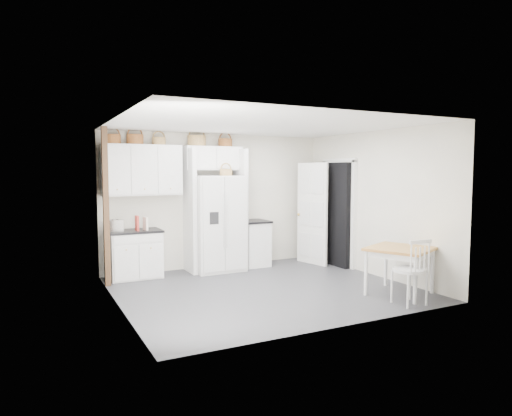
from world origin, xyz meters
TOP-DOWN VIEW (x-y plane):
  - floor at (0.00, 0.00)m, footprint 4.50×4.50m
  - ceiling at (0.00, 0.00)m, footprint 4.50×4.50m
  - wall_back at (0.00, 2.00)m, footprint 4.50×0.00m
  - wall_left at (-2.25, 0.00)m, footprint 0.00×4.00m
  - wall_right at (2.25, 0.00)m, footprint 0.00×4.00m
  - refrigerator at (-0.15, 1.63)m, footprint 0.93×0.75m
  - base_cab_left at (-1.68, 1.70)m, footprint 0.88×0.55m
  - base_cab_right at (0.66, 1.70)m, footprint 0.49×0.59m
  - dining_table at (1.70, -1.21)m, footprint 1.15×1.15m
  - windsor_chair at (1.44, -1.67)m, footprint 0.50×0.46m
  - counter_left at (-1.68, 1.70)m, footprint 0.91×0.59m
  - counter_right at (0.66, 1.70)m, footprint 0.53×0.63m
  - toaster at (-2.01, 1.66)m, footprint 0.33×0.24m
  - cookbook_red at (-1.65, 1.62)m, footprint 0.04×0.17m
  - cookbook_cream at (-1.50, 1.62)m, footprint 0.06×0.16m
  - basket_upper_a at (-1.99, 1.83)m, footprint 0.29×0.29m
  - basket_upper_b at (-1.61, 1.83)m, footprint 0.29×0.29m
  - basket_upper_c at (-1.18, 1.83)m, footprint 0.24×0.24m
  - basket_bridge_a at (-0.47, 1.83)m, footprint 0.35×0.35m
  - basket_bridge_b at (0.11, 1.83)m, footprint 0.27×0.27m
  - basket_fridge_b at (-0.00, 1.53)m, footprint 0.23×0.23m
  - upper_cabinet at (-1.50, 1.83)m, footprint 1.40×0.34m
  - bridge_cabinet at (-0.15, 1.83)m, footprint 1.12×0.34m
  - fridge_panel_left at (-0.66, 1.70)m, footprint 0.08×0.60m
  - fridge_panel_right at (0.36, 1.70)m, footprint 0.08×0.60m
  - trim_post at (-2.20, 1.35)m, footprint 0.09×0.09m
  - doorway_void at (2.16, 1.00)m, footprint 0.18×0.85m
  - door_slab at (1.80, 1.33)m, footprint 0.21×0.79m

SIDE VIEW (x-z plane):
  - floor at x=0.00m, z-range 0.00..0.00m
  - dining_table at x=1.70m, z-range 0.00..0.72m
  - base_cab_left at x=-1.68m, z-range 0.00..0.81m
  - base_cab_right at x=0.66m, z-range 0.00..0.87m
  - windsor_chair at x=1.44m, z-range 0.00..0.98m
  - counter_left at x=-1.68m, z-range 0.81..0.85m
  - counter_right at x=0.66m, z-range 0.87..0.91m
  - refrigerator at x=-0.15m, z-range 0.00..1.80m
  - toaster at x=-2.01m, z-range 0.85..1.05m
  - cookbook_cream at x=-1.50m, z-range 0.85..1.08m
  - cookbook_red at x=-1.65m, z-range 0.85..1.11m
  - doorway_void at x=2.16m, z-range 0.00..2.05m
  - door_slab at x=1.80m, z-range 0.00..2.05m
  - fridge_panel_left at x=-0.66m, z-range 0.00..2.30m
  - fridge_panel_right at x=0.36m, z-range 0.00..2.30m
  - wall_back at x=0.00m, z-range -0.95..3.55m
  - wall_left at x=-2.25m, z-range -0.70..3.30m
  - wall_right at x=2.25m, z-range -0.70..3.30m
  - trim_post at x=-2.20m, z-range 0.00..2.60m
  - basket_fridge_b at x=0.00m, z-range 1.80..1.92m
  - upper_cabinet at x=-1.50m, z-range 1.45..2.35m
  - bridge_cabinet at x=-0.15m, z-range 1.90..2.35m
  - basket_upper_c at x=-1.18m, z-range 2.35..2.49m
  - basket_bridge_b at x=0.11m, z-range 2.35..2.51m
  - basket_upper_a at x=-1.99m, z-range 2.35..2.51m
  - basket_upper_b at x=-1.61m, z-range 2.35..2.52m
  - basket_bridge_a at x=-0.47m, z-range 2.35..2.54m
  - ceiling at x=0.00m, z-range 2.60..2.60m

